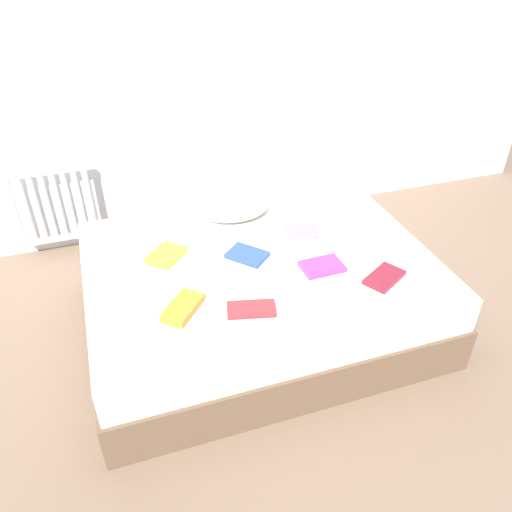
% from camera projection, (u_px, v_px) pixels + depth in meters
% --- Properties ---
extents(ground_plane, '(8.00, 8.00, 0.00)m').
position_uv_depth(ground_plane, '(258.00, 322.00, 3.20)').
color(ground_plane, '#7F6651').
extents(back_wall, '(6.00, 0.10, 2.80)m').
position_uv_depth(back_wall, '(196.00, 43.00, 3.44)').
color(back_wall, silver).
rests_on(back_wall, ground).
extents(bed, '(2.00, 1.50, 0.50)m').
position_uv_depth(bed, '(259.00, 292.00, 3.05)').
color(bed, brown).
rests_on(bed, ground).
extents(radiator, '(0.55, 0.04, 0.58)m').
position_uv_depth(radiator, '(53.00, 206.00, 3.60)').
color(radiator, white).
rests_on(radiator, ground).
extents(pillow, '(0.45, 0.33, 0.12)m').
position_uv_depth(pillow, '(233.00, 207.00, 3.27)').
color(pillow, white).
rests_on(pillow, bed).
extents(textbook_orange, '(0.25, 0.27, 0.04)m').
position_uv_depth(textbook_orange, '(183.00, 308.00, 2.52)').
color(textbook_orange, orange).
rests_on(textbook_orange, bed).
extents(textbook_pink, '(0.24, 0.21, 0.02)m').
position_uv_depth(textbook_pink, '(301.00, 231.00, 3.12)').
color(textbook_pink, pink).
rests_on(textbook_pink, bed).
extents(textbook_yellow, '(0.26, 0.26, 0.03)m').
position_uv_depth(textbook_yellow, '(166.00, 255.00, 2.90)').
color(textbook_yellow, yellow).
rests_on(textbook_yellow, bed).
extents(textbook_red, '(0.26, 0.17, 0.02)m').
position_uv_depth(textbook_red, '(251.00, 309.00, 2.52)').
color(textbook_red, red).
rests_on(textbook_red, bed).
extents(textbook_purple, '(0.24, 0.16, 0.03)m').
position_uv_depth(textbook_purple, '(322.00, 266.00, 2.82)').
color(textbook_purple, purple).
rests_on(textbook_purple, bed).
extents(textbook_blue, '(0.26, 0.27, 0.03)m').
position_uv_depth(textbook_blue, '(247.00, 255.00, 2.91)').
color(textbook_blue, '#2847B7').
rests_on(textbook_blue, bed).
extents(textbook_maroon, '(0.27, 0.24, 0.02)m').
position_uv_depth(textbook_maroon, '(384.00, 277.00, 2.74)').
color(textbook_maroon, maroon).
rests_on(textbook_maroon, bed).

